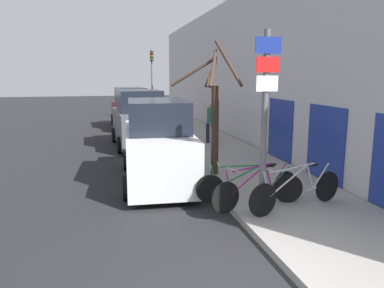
# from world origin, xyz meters

# --- Properties ---
(ground_plane) EXTENTS (80.00, 80.00, 0.00)m
(ground_plane) POSITION_xyz_m (0.00, 11.20, 0.00)
(ground_plane) COLOR black
(sidewalk_curb) EXTENTS (3.20, 32.00, 0.15)m
(sidewalk_curb) POSITION_xyz_m (2.60, 14.00, 0.07)
(sidewalk_curb) COLOR gray
(sidewalk_curb) RESTS_ON ground
(building_facade) EXTENTS (0.23, 32.00, 6.50)m
(building_facade) POSITION_xyz_m (4.35, 13.93, 3.23)
(building_facade) COLOR #BCBCC1
(building_facade) RESTS_ON ground
(signpost) EXTENTS (0.54, 0.15, 3.75)m
(signpost) POSITION_xyz_m (1.53, 2.81, 2.19)
(signpost) COLOR #595B60
(signpost) RESTS_ON sidewalk_curb
(bicycle_0) EXTENTS (2.51, 0.83, 0.97)m
(bicycle_0) POSITION_xyz_m (2.36, 2.85, 0.56)
(bicycle_0) COLOR black
(bicycle_0) RESTS_ON sidewalk_curb
(bicycle_1) EXTENTS (2.27, 0.77, 0.95)m
(bicycle_1) POSITION_xyz_m (1.57, 3.17, 0.55)
(bicycle_1) COLOR black
(bicycle_1) RESTS_ON sidewalk_curb
(bicycle_2) EXTENTS (2.39, 0.63, 0.91)m
(bicycle_2) POSITION_xyz_m (1.50, 3.43, 0.54)
(bicycle_2) COLOR black
(bicycle_2) RESTS_ON sidewalk_curb
(parked_car_0) EXTENTS (2.15, 4.82, 2.34)m
(parked_car_0) POSITION_xyz_m (-0.21, 6.09, 1.07)
(parked_car_0) COLOR silver
(parked_car_0) RESTS_ON ground
(parked_car_1) EXTENTS (2.27, 4.24, 2.39)m
(parked_car_1) POSITION_xyz_m (-0.22, 11.61, 1.09)
(parked_car_1) COLOR #51565B
(parked_car_1) RESTS_ON ground
(parked_car_2) EXTENTS (2.15, 4.86, 2.29)m
(parked_car_2) POSITION_xyz_m (-0.18, 17.49, 1.04)
(parked_car_2) COLOR maroon
(parked_car_2) RESTS_ON ground
(pedestrian_near) EXTENTS (0.45, 0.38, 1.71)m
(pedestrian_near) POSITION_xyz_m (2.78, 10.99, 1.14)
(pedestrian_near) COLOR #1E2338
(pedestrian_near) RESTS_ON sidewalk_curb
(street_tree) EXTENTS (1.80, 1.38, 3.82)m
(street_tree) POSITION_xyz_m (1.41, 5.98, 1.92)
(street_tree) COLOR #3D2D23
(street_tree) RESTS_ON sidewalk_curb
(traffic_light) EXTENTS (0.20, 0.30, 4.50)m
(traffic_light) POSITION_xyz_m (1.51, 20.74, 3.03)
(traffic_light) COLOR #595B60
(traffic_light) RESTS_ON sidewalk_curb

